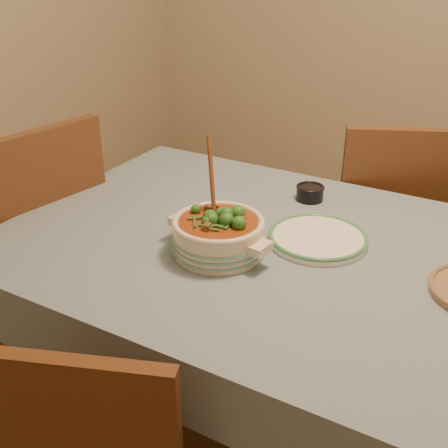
# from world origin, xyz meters

# --- Properties ---
(floor) EXTENTS (4.50, 4.50, 0.00)m
(floor) POSITION_xyz_m (0.00, 0.00, 0.00)
(floor) COLOR #4A3015
(floor) RESTS_ON ground
(dining_table) EXTENTS (1.68, 1.08, 0.76)m
(dining_table) POSITION_xyz_m (0.00, 0.00, 0.66)
(dining_table) COLOR brown
(dining_table) RESTS_ON floor
(stew_casserole) EXTENTS (0.32, 0.28, 0.30)m
(stew_casserole) POSITION_xyz_m (-0.17, -0.12, 0.82)
(stew_casserole) COLOR beige
(stew_casserole) RESTS_ON dining_table
(white_plate) EXTENTS (0.34, 0.34, 0.02)m
(white_plate) POSITION_xyz_m (0.04, 0.08, 0.77)
(white_plate) COLOR white
(white_plate) RESTS_ON dining_table
(condiment_bowl) EXTENTS (0.12, 0.12, 0.05)m
(condiment_bowl) POSITION_xyz_m (-0.09, 0.34, 0.78)
(condiment_bowl) COLOR black
(condiment_bowl) RESTS_ON dining_table
(chair_far) EXTENTS (0.59, 0.59, 0.95)m
(chair_far) POSITION_xyz_m (0.10, 0.76, 0.54)
(chair_far) COLOR brown
(chair_far) RESTS_ON floor
(chair_left) EXTENTS (0.54, 0.54, 1.00)m
(chair_left) POSITION_xyz_m (-0.96, -0.09, 0.57)
(chair_left) COLOR brown
(chair_left) RESTS_ON floor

